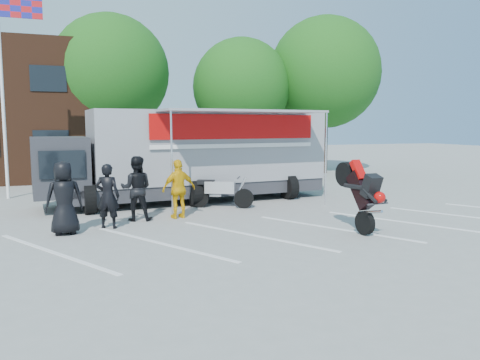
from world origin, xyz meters
TOP-DOWN VIEW (x-y plane):
  - ground at (0.00, 0.00)m, footprint 100.00×100.00m
  - parking_bay_lines at (0.00, 1.00)m, footprint 18.09×13.33m
  - flagpole at (-6.24, 10.00)m, footprint 1.61×0.12m
  - tree_left at (-2.00, 16.00)m, footprint 6.12×6.12m
  - tree_mid at (5.00, 15.00)m, footprint 5.44×5.44m
  - tree_right at (10.00, 14.50)m, footprint 6.46×6.46m
  - transporter_truck at (0.28, 6.86)m, footprint 10.92×5.93m
  - parked_motorcycle at (0.67, 5.17)m, footprint 2.36×1.68m
  - stunt_bike_rider at (2.85, 0.73)m, footprint 0.99×1.83m
  - spectator_leather_a at (-4.36, 2.78)m, footprint 1.01×0.72m
  - spectator_leather_b at (-3.24, 3.16)m, footprint 0.77×0.64m
  - spectator_leather_c at (-2.36, 3.99)m, footprint 1.09×0.95m
  - spectator_hivis at (-1.10, 3.88)m, footprint 1.12×0.63m

SIDE VIEW (x-z plane):
  - ground at x=0.00m, z-range 0.00..0.00m
  - transporter_truck at x=0.28m, z-range -1.68..1.68m
  - parked_motorcycle at x=0.67m, z-range -0.59..0.59m
  - stunt_bike_rider at x=2.85m, z-range -1.03..1.03m
  - parking_bay_lines at x=0.00m, z-range 0.00..0.01m
  - spectator_leather_b at x=-3.24m, z-range 0.00..1.79m
  - spectator_hivis at x=-1.10m, z-range 0.00..1.80m
  - spectator_leather_a at x=-4.36m, z-range 0.00..1.92m
  - spectator_leather_c at x=-2.36m, z-range 0.00..1.92m
  - tree_mid at x=5.00m, z-range 1.10..8.78m
  - flagpole at x=-6.24m, z-range 1.05..9.05m
  - tree_left at x=-2.00m, z-range 1.25..9.89m
  - tree_right at x=10.00m, z-range 1.32..10.44m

